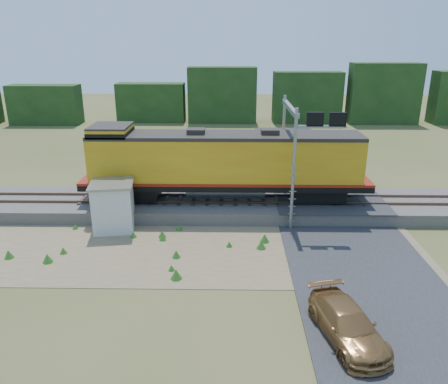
{
  "coord_description": "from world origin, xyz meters",
  "views": [
    {
      "loc": [
        0.63,
        -20.57,
        10.71
      ],
      "look_at": [
        0.21,
        3.0,
        2.4
      ],
      "focal_mm": 35.0,
      "sensor_mm": 36.0,
      "label": 1
    }
  ],
  "objects_px": {
    "locomotive": "(221,163)",
    "shed": "(113,206)",
    "signal_gantry": "(296,133)",
    "car": "(347,324)"
  },
  "relations": [
    {
      "from": "car",
      "to": "shed",
      "type": "bearing_deg",
      "value": 125.86
    },
    {
      "from": "car",
      "to": "signal_gantry",
      "type": "bearing_deg",
      "value": 79.36
    },
    {
      "from": "locomotive",
      "to": "signal_gantry",
      "type": "distance_m",
      "value": 5.04
    },
    {
      "from": "locomotive",
      "to": "car",
      "type": "bearing_deg",
      "value": -68.58
    },
    {
      "from": "signal_gantry",
      "to": "car",
      "type": "height_order",
      "value": "signal_gantry"
    },
    {
      "from": "shed",
      "to": "car",
      "type": "bearing_deg",
      "value": -49.7
    },
    {
      "from": "locomotive",
      "to": "shed",
      "type": "xyz_separation_m",
      "value": [
        -6.26,
        -2.9,
        -1.81
      ]
    },
    {
      "from": "shed",
      "to": "car",
      "type": "relative_size",
      "value": 0.66
    },
    {
      "from": "locomotive",
      "to": "shed",
      "type": "relative_size",
      "value": 6.29
    },
    {
      "from": "car",
      "to": "locomotive",
      "type": "bearing_deg",
      "value": 98.51
    }
  ]
}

